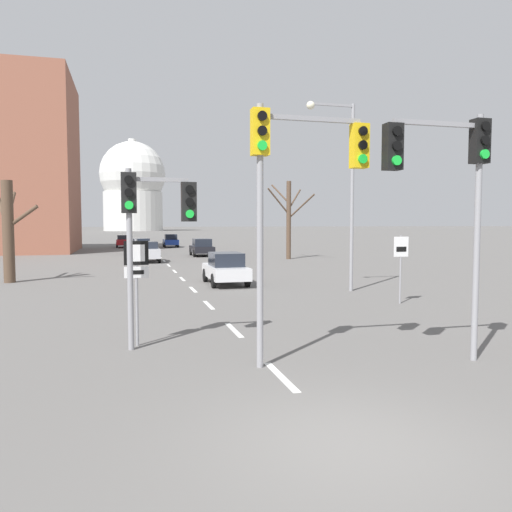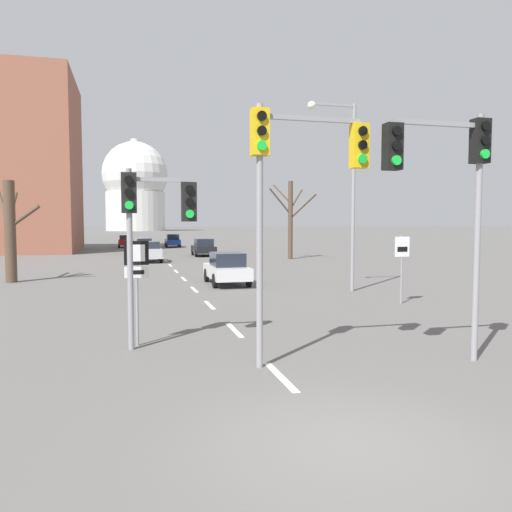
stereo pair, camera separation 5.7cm
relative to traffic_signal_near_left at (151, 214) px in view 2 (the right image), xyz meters
name	(u,v)px [view 2 (the right image)]	position (x,y,z in m)	size (l,w,h in m)	color
ground_plane	(348,445)	(2.37, -6.14, -3.29)	(800.00, 800.00, 0.00)	#5E5B59
lane_stripe_0	(280,376)	(2.37, -2.95, -3.29)	(0.16, 2.00, 0.01)	silver
lane_stripe_1	(234,330)	(2.37, 1.55, -3.29)	(0.16, 2.00, 0.01)	silver
lane_stripe_2	(210,305)	(2.37, 6.05, -3.29)	(0.16, 2.00, 0.01)	silver
lane_stripe_3	(194,289)	(2.37, 10.55, -3.29)	(0.16, 2.00, 0.01)	silver
lane_stripe_4	(184,279)	(2.37, 15.05, -3.29)	(0.16, 2.00, 0.01)	silver
lane_stripe_5	(176,271)	(2.37, 19.55, -3.29)	(0.16, 2.00, 0.01)	silver
lane_stripe_6	(170,265)	(2.37, 24.05, -3.29)	(0.16, 2.00, 0.01)	silver
lane_stripe_7	(166,261)	(2.37, 28.55, -3.29)	(0.16, 2.00, 0.01)	silver
lane_stripe_8	(162,257)	(2.37, 33.05, -3.29)	(0.16, 2.00, 0.01)	silver
traffic_signal_near_left	(151,214)	(0.00, 0.00, 0.00)	(1.79, 0.34, 4.37)	gray
traffic_signal_near_right	(451,174)	(6.20, -2.89, 0.84)	(2.48, 0.34, 5.44)	gray
traffic_signal_centre_tall	(295,169)	(2.90, -2.21, 0.92)	(2.61, 0.34, 5.54)	gray
route_sign_post	(137,273)	(-0.36, 0.37, -1.46)	(0.60, 0.08, 2.68)	gray
speed_limit_sign	(402,257)	(9.51, 4.57, -1.53)	(0.60, 0.08, 2.61)	gray
street_lamp_right	(345,177)	(8.83, 8.31, 1.83)	(2.27, 0.36, 8.34)	gray
sedan_near_left	(149,251)	(0.98, 27.75, -2.45)	(1.98, 4.07, 1.62)	#B7B7BC
sedan_near_right	(143,246)	(0.86, 37.73, -2.48)	(1.90, 4.32, 1.58)	slate
sedan_mid_centre	(227,268)	(4.20, 12.08, -2.48)	(1.82, 4.19, 1.60)	silver
sedan_far_left	(173,241)	(4.89, 51.51, -2.46)	(1.81, 3.96, 1.66)	navy
sedan_far_right	(126,241)	(-0.90, 52.37, -2.48)	(1.75, 3.83, 1.58)	maroon
sedan_distant_centre	(204,247)	(6.22, 33.72, -2.48)	(1.92, 4.13, 1.62)	black
bare_tree_left_near	(52,203)	(-7.82, 40.88, 1.71)	(3.05, 4.23, 10.86)	brown
bare_tree_right_near	(290,217)	(12.80, 27.99, 0.28)	(3.57, 3.64, 6.61)	brown
bare_tree_left_far	(10,229)	(-6.44, 15.74, -0.51)	(2.54, 2.19, 5.25)	brown
capitol_dome	(135,186)	(2.37, 189.40, 14.04)	(25.19, 25.19, 35.58)	silver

